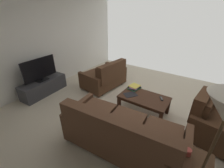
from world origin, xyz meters
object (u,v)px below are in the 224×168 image
object	(u,v)px
coffee_mug	(188,152)
tv_remote	(161,99)
armchair_side	(215,124)
end_table	(188,165)
coffee_table	(144,99)
tv_stand	(44,87)
loose_magazine	(130,95)
book_stack	(134,87)
loveseat_near	(105,76)
sofa_main	(121,133)
flat_tv	(40,69)

from	to	relation	value
coffee_mug	tv_remote	xyz separation A→B (m)	(0.71, -1.35, -0.21)
tv_remote	armchair_side	bearing A→B (deg)	171.33
armchair_side	end_table	bearing A→B (deg)	77.79
coffee_table	tv_stand	xyz separation A→B (m)	(2.69, 0.79, -0.14)
coffee_table	armchair_side	size ratio (longest dim) A/B	1.10
tv_remote	loose_magazine	xyz separation A→B (m)	(0.65, 0.23, -0.01)
book_stack	loose_magazine	bearing A→B (deg)	100.67
coffee_table	book_stack	distance (m)	0.44
tv_stand	book_stack	world-z (taller)	book_stack
armchair_side	coffee_mug	bearing A→B (deg)	75.08
book_stack	tv_remote	world-z (taller)	book_stack
coffee_table	end_table	bearing A→B (deg)	131.35
loveseat_near	tv_remote	bearing A→B (deg)	168.06
sofa_main	loveseat_near	distance (m)	2.34
end_table	tv_remote	bearing A→B (deg)	-61.39
flat_tv	tv_remote	size ratio (longest dim) A/B	6.02
book_stack	loose_magazine	size ratio (longest dim) A/B	1.17
sofa_main	flat_tv	distance (m)	2.86
flat_tv	book_stack	size ratio (longest dim) A/B	2.87
coffee_table	book_stack	world-z (taller)	book_stack
flat_tv	loose_magazine	xyz separation A→B (m)	(-2.39, -0.70, -0.32)
end_table	tv_stand	world-z (taller)	end_table
coffee_mug	book_stack	world-z (taller)	coffee_mug
tv_stand	armchair_side	bearing A→B (deg)	-169.30
coffee_mug	book_stack	size ratio (longest dim) A/B	0.30
tv_stand	loveseat_near	bearing A→B (deg)	-132.45
armchair_side	tv_remote	bearing A→B (deg)	-8.67
loveseat_near	coffee_table	distance (m)	1.58
sofa_main	loose_magazine	distance (m)	1.17
loveseat_near	flat_tv	world-z (taller)	flat_tv
coffee_mug	loose_magazine	world-z (taller)	coffee_mug
end_table	coffee_mug	size ratio (longest dim) A/B	5.81
loveseat_near	coffee_table	bearing A→B (deg)	160.61
sofa_main	end_table	world-z (taller)	sofa_main
end_table	armchair_side	distance (m)	1.27
book_stack	coffee_table	bearing A→B (deg)	147.78
loveseat_near	tv_stand	world-z (taller)	loveseat_near
loveseat_near	tv_remote	xyz separation A→B (m)	(-1.84, 0.39, 0.08)
end_table	flat_tv	xyz separation A→B (m)	(3.80, -0.47, 0.25)
flat_tv	coffee_mug	xyz separation A→B (m)	(-3.75, 0.43, -0.10)
sofa_main	tv_stand	bearing A→B (deg)	-7.93
tv_stand	loose_magazine	distance (m)	2.50
book_stack	loose_magazine	distance (m)	0.32
coffee_table	tv_remote	size ratio (longest dim) A/B	6.70
sofa_main	book_stack	bearing A→B (deg)	-71.31
flat_tv	tv_remote	xyz separation A→B (m)	(-3.04, -0.92, -0.31)
loveseat_near	loose_magazine	xyz separation A→B (m)	(-1.19, 0.61, 0.07)
tv_stand	armchair_side	distance (m)	4.14
armchair_side	book_stack	size ratio (longest dim) A/B	2.90
flat_tv	coffee_mug	size ratio (longest dim) A/B	9.42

